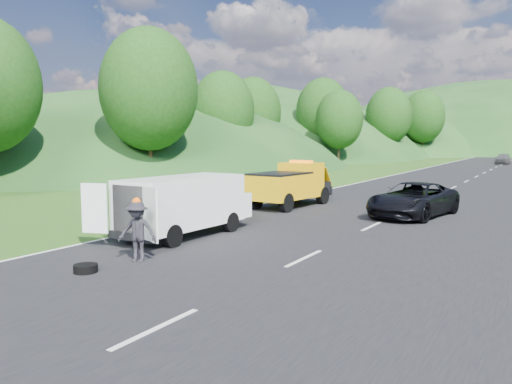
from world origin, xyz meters
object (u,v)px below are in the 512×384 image
Objects in this scene: worker at (138,262)px; spare_tire at (86,273)px; suitcase at (147,218)px; passing_suv at (413,217)px; tow_truck at (291,184)px; white_van at (186,203)px; woman at (170,227)px; child at (167,233)px.

worker is 2.79× the size of spare_tire.
spare_tire is at bearing -59.47° from suitcase.
worker is 12.78m from passing_suv.
passing_suv is at bearing 42.20° from suitcase.
worker is at bearing -78.83° from tow_truck.
white_van is 2.41m from woman.
white_van is 3.18× the size of woman.
suitcase is at bearing -102.55° from tow_truck.
worker is 0.32× the size of passing_suv.
woman is 1.92× the size of child.
passing_suv is at bearing -52.82° from woman.
white_van is 3.89m from worker.
suitcase is 11.19m from passing_suv.
worker reaches higher than spare_tire.
suitcase is (-1.66, 0.75, 0.31)m from child.
woman is 5.54m from worker.
child is 1.57× the size of suitcase.
spare_tire is at bearing -45.62° from child.
passing_suv reaches higher than spare_tire.
tow_truck is 7.67m from woman.
worker is (1.17, -3.52, -1.16)m from white_van.
suitcase is at bearing 120.53° from spare_tire.
child is (-0.99, 0.18, -1.16)m from white_van.
child is 10.60m from passing_suv.
passing_suv reaches higher than child.
worker is 2.70× the size of suitcase.
tow_truck reaches higher than passing_suv.
tow_truck is at bearing 94.34° from white_van.
woman reaches higher than passing_suv.
spare_tire is (-0.31, -1.50, 0.00)m from worker.
suitcase is at bearing 98.90° from woman.
passing_suv is (4.78, 13.47, 0.00)m from spare_tire.
spare_tire is (0.85, -5.02, -1.16)m from white_van.
child is 4.28m from worker.
worker is at bearing 78.21° from spare_tire.
white_van is at bearing -131.86° from woman.
child is 0.58× the size of worker.
worker is (2.16, -3.70, 0.00)m from child.
child is at bearing 98.03° from worker.
woman is 6.74m from spare_tire.
worker reaches higher than child.
woman is (-1.39, -7.46, -1.11)m from tow_truck.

